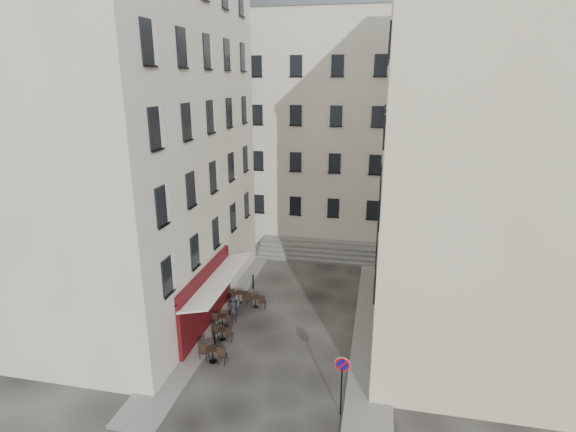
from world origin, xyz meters
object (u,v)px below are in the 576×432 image
(no_parking_sign, at_px, (342,375))
(bistro_table_b, at_px, (223,333))
(bistro_table_a, at_px, (213,353))
(pedestrian, at_px, (233,309))

(no_parking_sign, height_order, bistro_table_b, no_parking_sign)
(bistro_table_a, bearing_deg, pedestrian, 93.98)
(bistro_table_a, height_order, pedestrian, pedestrian)
(bistro_table_b, relative_size, pedestrian, 0.73)
(bistro_table_a, height_order, bistro_table_b, bistro_table_a)
(pedestrian, bearing_deg, no_parking_sign, 129.82)
(no_parking_sign, distance_m, bistro_table_b, 7.91)
(no_parking_sign, distance_m, pedestrian, 9.04)
(no_parking_sign, relative_size, bistro_table_a, 1.92)
(no_parking_sign, xyz_separation_m, bistro_table_b, (-6.53, 4.21, -1.47))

